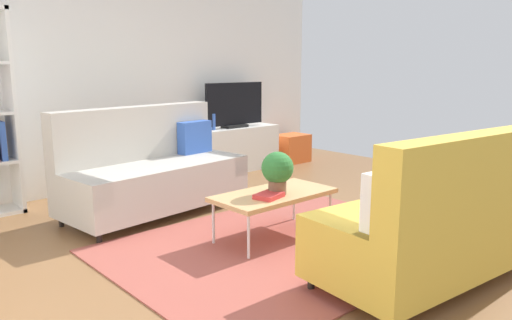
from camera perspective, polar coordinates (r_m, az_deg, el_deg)
ground_plane at (r=4.53m, az=2.69°, el=-8.82°), size 7.68×7.68×0.00m
wall_far at (r=6.55m, az=-14.90°, el=9.90°), size 6.40×0.12×2.90m
area_rug at (r=4.33m, az=3.44°, el=-9.70°), size 2.90×2.20×0.01m
couch_beige at (r=5.25m, az=-11.91°, el=-1.27°), size 1.98×1.04×1.10m
couch_green at (r=3.76m, az=20.56°, el=-6.54°), size 1.98×1.03×1.10m
coffee_table at (r=4.38m, az=2.09°, el=-4.12°), size 1.10×0.56×0.42m
tv_console at (r=7.20m, az=-2.55°, el=1.27°), size 1.40×0.44×0.64m
tv at (r=7.10m, az=-2.49°, el=6.28°), size 1.00×0.20×0.64m
storage_trunk at (r=7.88m, az=4.12°, el=1.36°), size 0.52×0.40×0.44m
potted_plant at (r=4.28m, az=2.50°, el=-1.17°), size 0.28×0.28×0.38m
table_book_0 at (r=4.20m, az=1.50°, el=-4.13°), size 0.28×0.23×0.04m
vase_0 at (r=6.83m, az=-6.62°, el=4.16°), size 0.13×0.13×0.18m
bottle_0 at (r=6.86m, az=-4.92°, el=4.41°), size 0.05×0.05×0.22m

